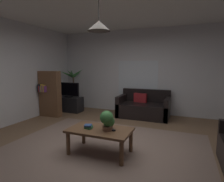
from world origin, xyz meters
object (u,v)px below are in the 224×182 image
at_px(bookshelf_corner, 50,94).
at_px(pendant_lamp, 99,26).
at_px(book_on_table_0, 88,128).
at_px(potted_palm_corner, 73,91).
at_px(remote_on_table_0, 112,129).
at_px(potted_plant_on_table, 107,119).
at_px(coffee_table, 100,133).
at_px(book_on_table_1, 89,127).
at_px(remote_on_table_1, 109,128).
at_px(tv_stand, 69,104).
at_px(tv, 69,90).
at_px(couch_under_window, 143,108).
at_px(book_on_table_2, 88,125).

distance_m(bookshelf_corner, pendant_lamp, 3.37).
bearing_deg(book_on_table_0, potted_palm_corner, 127.75).
distance_m(remote_on_table_0, potted_plant_on_table, 0.20).
distance_m(coffee_table, potted_plant_on_table, 0.30).
relative_size(book_on_table_1, potted_palm_corner, 0.09).
xyz_separation_m(remote_on_table_1, tv_stand, (-2.48, 2.34, -0.21)).
distance_m(potted_plant_on_table, potted_palm_corner, 3.91).
height_order(book_on_table_0, tv, tv).
bearing_deg(remote_on_table_0, couch_under_window, 34.22).
bearing_deg(bookshelf_corner, couch_under_window, 20.22).
relative_size(potted_plant_on_table, bookshelf_corner, 0.25).
bearing_deg(tv_stand, remote_on_table_0, -43.11).
relative_size(book_on_table_0, book_on_table_2, 0.97).
xyz_separation_m(couch_under_window, tv_stand, (-2.53, -0.26, -0.02)).
relative_size(coffee_table, potted_palm_corner, 0.75).
distance_m(potted_palm_corner, pendant_lamp, 4.11).
xyz_separation_m(coffee_table, book_on_table_2, (-0.20, -0.06, 0.13)).
height_order(coffee_table, pendant_lamp, pendant_lamp).
bearing_deg(potted_palm_corner, book_on_table_2, -52.33).
bearing_deg(bookshelf_corner, book_on_table_0, -36.59).
height_order(book_on_table_2, remote_on_table_1, book_on_table_2).
bearing_deg(book_on_table_2, potted_palm_corner, 127.67).
relative_size(remote_on_table_1, potted_plant_on_table, 0.46).
relative_size(book_on_table_0, tv_stand, 0.13).
bearing_deg(remote_on_table_0, tv, 80.85).
height_order(remote_on_table_1, bookshelf_corner, bookshelf_corner).
height_order(potted_plant_on_table, bookshelf_corner, bookshelf_corner).
distance_m(book_on_table_0, book_on_table_1, 0.02).
height_order(coffee_table, book_on_table_1, book_on_table_1).
bearing_deg(remote_on_table_1, tv, -117.05).
distance_m(book_on_table_0, tv_stand, 3.27).
height_order(book_on_table_0, potted_plant_on_table, potted_plant_on_table).
relative_size(coffee_table, pendant_lamp, 1.77).
height_order(couch_under_window, remote_on_table_0, couch_under_window).
height_order(remote_on_table_0, remote_on_table_1, same).
xyz_separation_m(remote_on_table_0, tv, (-2.55, 2.37, 0.30)).
distance_m(book_on_table_2, tv, 3.26).
bearing_deg(potted_palm_corner, potted_plant_on_table, -47.85).
xyz_separation_m(coffee_table, potted_palm_corner, (-2.48, 2.89, 0.26)).
height_order(book_on_table_2, pendant_lamp, pendant_lamp).
bearing_deg(potted_palm_corner, tv_stand, -73.70).
bearing_deg(tv_stand, potted_palm_corner, 106.30).
distance_m(coffee_table, bookshelf_corner, 3.04).
bearing_deg(remote_on_table_1, book_on_table_0, -53.17).
relative_size(book_on_table_1, book_on_table_2, 1.08).
relative_size(remote_on_table_0, tv_stand, 0.18).
relative_size(potted_plant_on_table, potted_palm_corner, 0.23).
relative_size(remote_on_table_0, potted_plant_on_table, 0.46).
distance_m(book_on_table_1, book_on_table_2, 0.03).
relative_size(potted_plant_on_table, pendant_lamp, 0.55).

